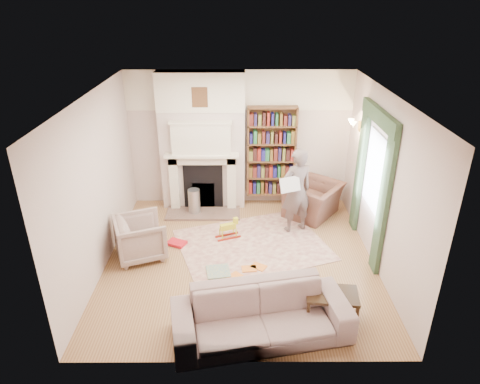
{
  "coord_description": "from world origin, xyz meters",
  "views": [
    {
      "loc": [
        -0.03,
        -6.13,
        4.17
      ],
      "look_at": [
        0.0,
        0.25,
        1.15
      ],
      "focal_mm": 32.0,
      "sensor_mm": 36.0,
      "label": 1
    }
  ],
  "objects_px": {
    "sofa": "(261,315)",
    "paraffin_heater": "(194,202)",
    "man_reading": "(296,191)",
    "coffee_table": "(331,306)",
    "armchair_left": "(140,237)",
    "rocking_horse": "(228,229)",
    "armchair_reading": "(314,200)",
    "bookcase": "(271,152)"
  },
  "relations": [
    {
      "from": "man_reading",
      "to": "armchair_reading",
      "type": "bearing_deg",
      "value": -149.54
    },
    {
      "from": "man_reading",
      "to": "coffee_table",
      "type": "bearing_deg",
      "value": 72.02
    },
    {
      "from": "bookcase",
      "to": "rocking_horse",
      "type": "xyz_separation_m",
      "value": [
        -0.87,
        -1.44,
        -0.98
      ]
    },
    {
      "from": "sofa",
      "to": "man_reading",
      "type": "distance_m",
      "value": 2.92
    },
    {
      "from": "sofa",
      "to": "man_reading",
      "type": "relative_size",
      "value": 1.4
    },
    {
      "from": "bookcase",
      "to": "man_reading",
      "type": "bearing_deg",
      "value": -70.9
    },
    {
      "from": "bookcase",
      "to": "armchair_reading",
      "type": "distance_m",
      "value": 1.3
    },
    {
      "from": "bookcase",
      "to": "paraffin_heater",
      "type": "height_order",
      "value": "bookcase"
    },
    {
      "from": "armchair_left",
      "to": "coffee_table",
      "type": "height_order",
      "value": "armchair_left"
    },
    {
      "from": "sofa",
      "to": "paraffin_heater",
      "type": "distance_m",
      "value": 3.62
    },
    {
      "from": "man_reading",
      "to": "paraffin_heater",
      "type": "distance_m",
      "value": 2.14
    },
    {
      "from": "coffee_table",
      "to": "paraffin_heater",
      "type": "bearing_deg",
      "value": 131.7
    },
    {
      "from": "paraffin_heater",
      "to": "coffee_table",
      "type": "bearing_deg",
      "value": -55.14
    },
    {
      "from": "sofa",
      "to": "coffee_table",
      "type": "distance_m",
      "value": 1.03
    },
    {
      "from": "armchair_reading",
      "to": "armchair_left",
      "type": "distance_m",
      "value": 3.51
    },
    {
      "from": "sofa",
      "to": "paraffin_heater",
      "type": "relative_size",
      "value": 4.2
    },
    {
      "from": "bookcase",
      "to": "sofa",
      "type": "bearing_deg",
      "value": -95.59
    },
    {
      "from": "sofa",
      "to": "coffee_table",
      "type": "xyz_separation_m",
      "value": [
        0.98,
        0.3,
        -0.11
      ]
    },
    {
      "from": "rocking_horse",
      "to": "paraffin_heater",
      "type": "bearing_deg",
      "value": 105.6
    },
    {
      "from": "armchair_left",
      "to": "paraffin_heater",
      "type": "xyz_separation_m",
      "value": [
        0.77,
        1.52,
        -0.09
      ]
    },
    {
      "from": "armchair_reading",
      "to": "man_reading",
      "type": "distance_m",
      "value": 0.89
    },
    {
      "from": "sofa",
      "to": "man_reading",
      "type": "bearing_deg",
      "value": 63.35
    },
    {
      "from": "armchair_reading",
      "to": "coffee_table",
      "type": "distance_m",
      "value": 3.09
    },
    {
      "from": "armchair_reading",
      "to": "rocking_horse",
      "type": "relative_size",
      "value": 2.33
    },
    {
      "from": "armchair_left",
      "to": "paraffin_heater",
      "type": "relative_size",
      "value": 1.46
    },
    {
      "from": "armchair_left",
      "to": "coffee_table",
      "type": "distance_m",
      "value": 3.35
    },
    {
      "from": "armchair_reading",
      "to": "rocking_horse",
      "type": "height_order",
      "value": "armchair_reading"
    },
    {
      "from": "rocking_horse",
      "to": "armchair_reading",
      "type": "bearing_deg",
      "value": 6.6
    },
    {
      "from": "paraffin_heater",
      "to": "rocking_horse",
      "type": "distance_m",
      "value": 1.18
    },
    {
      "from": "sofa",
      "to": "rocking_horse",
      "type": "relative_size",
      "value": 5.15
    },
    {
      "from": "armchair_reading",
      "to": "man_reading",
      "type": "relative_size",
      "value": 0.63
    },
    {
      "from": "armchair_left",
      "to": "paraffin_heater",
      "type": "height_order",
      "value": "armchair_left"
    },
    {
      "from": "man_reading",
      "to": "rocking_horse",
      "type": "bearing_deg",
      "value": -9.29
    },
    {
      "from": "paraffin_heater",
      "to": "sofa",
      "type": "bearing_deg",
      "value": -70.75
    },
    {
      "from": "armchair_left",
      "to": "sofa",
      "type": "bearing_deg",
      "value": -155.1
    },
    {
      "from": "paraffin_heater",
      "to": "rocking_horse",
      "type": "xyz_separation_m",
      "value": [
        0.7,
        -0.94,
        -0.08
      ]
    },
    {
      "from": "armchair_left",
      "to": "coffee_table",
      "type": "xyz_separation_m",
      "value": [
        2.94,
        -1.6,
        -0.14
      ]
    },
    {
      "from": "armchair_reading",
      "to": "sofa",
      "type": "xyz_separation_m",
      "value": [
        -1.23,
        -3.37,
        -0.0
      ]
    },
    {
      "from": "sofa",
      "to": "paraffin_heater",
      "type": "height_order",
      "value": "sofa"
    },
    {
      "from": "armchair_left",
      "to": "man_reading",
      "type": "distance_m",
      "value": 2.91
    },
    {
      "from": "armchair_left",
      "to": "rocking_horse",
      "type": "distance_m",
      "value": 1.59
    },
    {
      "from": "sofa",
      "to": "rocking_horse",
      "type": "bearing_deg",
      "value": 90.17
    }
  ]
}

